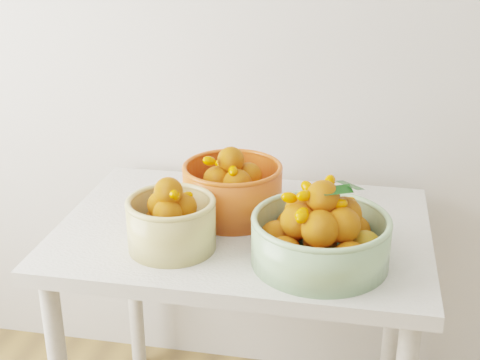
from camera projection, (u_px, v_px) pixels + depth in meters
The scene contains 4 objects.
table at pixel (243, 257), 1.86m from camera, with size 1.00×0.70×0.75m.
bowl_cream at pixel (171, 221), 1.68m from camera, with size 0.30×0.30×0.19m.
bowl_green at pixel (320, 235), 1.61m from camera, with size 0.43×0.43×0.22m.
bowl_orange at pixel (233, 189), 1.86m from camera, with size 0.33×0.33×0.20m.
Camera 1 is at (-0.01, -0.01, 1.56)m, focal length 50.00 mm.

